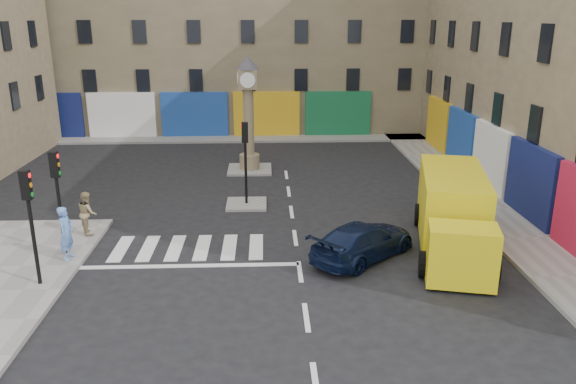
{
  "coord_description": "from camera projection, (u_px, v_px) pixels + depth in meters",
  "views": [
    {
      "loc": [
        -1.11,
        -16.18,
        8.27
      ],
      "look_at": [
        -0.29,
        3.62,
        2.0
      ],
      "focal_mm": 35.0,
      "sensor_mm": 36.0,
      "label": 1
    }
  ],
  "objects": [
    {
      "name": "island_near",
      "position": [
        247.0,
        204.0,
        25.47
      ],
      "size": [
        1.8,
        1.8,
        0.12
      ],
      "primitive_type": "cube",
      "color": "gray",
      "rests_on": "ground"
    },
    {
      "name": "yellow_van",
      "position": [
        453.0,
        213.0,
        20.61
      ],
      "size": [
        3.82,
        7.67,
        2.68
      ],
      "rotation": [
        0.0,
        0.0,
        -0.23
      ],
      "color": "yellow",
      "rests_on": "ground"
    },
    {
      "name": "sidewalk_far",
      "position": [
        224.0,
        139.0,
        38.92
      ],
      "size": [
        32.0,
        2.4,
        0.15
      ],
      "primitive_type": "cube",
      "color": "gray",
      "rests_on": "ground"
    },
    {
      "name": "traffic_light_left_far",
      "position": [
        57.0,
        187.0,
        19.31
      ],
      "size": [
        0.28,
        0.22,
        3.7
      ],
      "color": "black",
      "rests_on": "sidewalk_left"
    },
    {
      "name": "clock_pillar",
      "position": [
        248.0,
        107.0,
        30.13
      ],
      "size": [
        1.2,
        1.2,
        6.1
      ],
      "color": "#8F7E5E",
      "rests_on": "island_far"
    },
    {
      "name": "building_far",
      "position": [
        225.0,
        12.0,
        41.9
      ],
      "size": [
        32.0,
        10.0,
        17.0
      ],
      "primitive_type": "cube",
      "color": "#7D7153",
      "rests_on": "ground"
    },
    {
      "name": "navy_sedan",
      "position": [
        363.0,
        241.0,
        19.81
      ],
      "size": [
        4.48,
        4.33,
        1.29
      ],
      "primitive_type": "imported",
      "rotation": [
        0.0,
        0.0,
        2.32
      ],
      "color": "black",
      "rests_on": "ground"
    },
    {
      "name": "ground",
      "position": [
        302.0,
        285.0,
        17.95
      ],
      "size": [
        120.0,
        120.0,
        0.0
      ],
      "primitive_type": "plane",
      "color": "black",
      "rests_on": "ground"
    },
    {
      "name": "traffic_light_island",
      "position": [
        245.0,
        150.0,
        24.71
      ],
      "size": [
        0.28,
        0.22,
        3.7
      ],
      "color": "black",
      "rests_on": "island_near"
    },
    {
      "name": "pedestrian_tan",
      "position": [
        87.0,
        213.0,
        21.6
      ],
      "size": [
        0.94,
        1.02,
        1.68
      ],
      "primitive_type": "imported",
      "rotation": [
        0.0,
        0.0,
        2.05
      ],
      "color": "#9E8861",
      "rests_on": "sidewalk_left"
    },
    {
      "name": "sidewalk_right",
      "position": [
        464.0,
        188.0,
        27.79
      ],
      "size": [
        2.6,
        30.0,
        0.15
      ],
      "primitive_type": "cube",
      "color": "gray",
      "rests_on": "ground"
    },
    {
      "name": "traffic_light_left_near",
      "position": [
        29.0,
        210.0,
        17.02
      ],
      "size": [
        0.28,
        0.22,
        3.7
      ],
      "color": "black",
      "rests_on": "sidewalk_left"
    },
    {
      "name": "island_far",
      "position": [
        250.0,
        169.0,
        31.19
      ],
      "size": [
        2.4,
        2.4,
        0.12
      ],
      "primitive_type": "cube",
      "color": "gray",
      "rests_on": "ground"
    },
    {
      "name": "pedestrian_blue",
      "position": [
        66.0,
        233.0,
        19.3
      ],
      "size": [
        0.56,
        0.76,
        1.9
      ],
      "primitive_type": "imported",
      "rotation": [
        0.0,
        0.0,
        1.41
      ],
      "color": "#5E8CD8",
      "rests_on": "sidewalk_left"
    }
  ]
}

